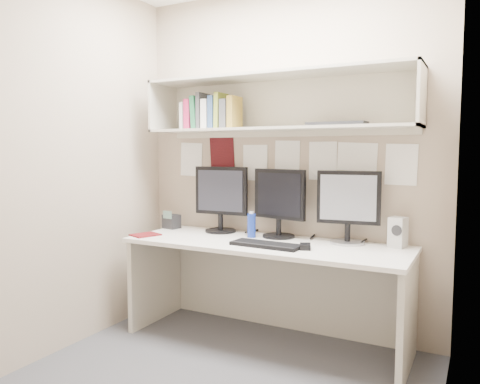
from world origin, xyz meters
The scene contains 19 objects.
floor centered at (0.00, 0.00, 0.00)m, with size 2.40×2.00×0.01m, color #434348.
wall_back centered at (0.00, 1.00, 1.30)m, with size 2.40×0.02×2.60m, color tan.
wall_front centered at (0.00, -1.00, 1.30)m, with size 2.40×0.02×2.60m, color tan.
wall_left centered at (-1.20, 0.00, 1.30)m, with size 0.02×2.00×2.60m, color tan.
wall_right centered at (1.20, 0.00, 1.30)m, with size 0.02×2.00×2.60m, color tan.
desk centered at (0.00, 0.65, 0.37)m, with size 2.00×0.70×0.73m.
overhead_hutch centered at (0.00, 0.86, 1.72)m, with size 2.00×0.38×0.40m.
pinned_papers centered at (0.00, 0.99, 1.25)m, with size 1.92×0.01×0.48m, color white, non-canonical shape.
monitor_left centered at (-0.49, 0.87, 1.01)m, with size 0.45×0.24×0.52m.
monitor_center centered at (0.01, 0.87, 1.00)m, with size 0.43×0.24×0.51m.
monitor_right centered at (0.53, 0.87, 1.00)m, with size 0.43×0.24×0.51m.
keyboard centered at (0.07, 0.51, 0.74)m, with size 0.48×0.17×0.02m, color black.
mouse centered at (0.33, 0.55, 0.75)m, with size 0.07×0.11×0.03m, color black.
speaker centered at (0.86, 0.89, 0.83)m, with size 0.12×0.13×0.20m.
blue_bottle centered at (-0.17, 0.76, 0.82)m, with size 0.06×0.06×0.19m.
maroon_notebook centered at (-0.92, 0.46, 0.74)m, with size 0.16×0.20×0.01m, color #601014.
desk_phone centered at (-0.94, 0.82, 0.79)m, with size 0.14×0.13×0.15m.
book_stack centered at (-0.53, 0.79, 1.66)m, with size 0.47×0.17×0.28m.
hutch_tray centered at (0.45, 0.82, 1.55)m, with size 0.40×0.15×0.03m, color black.
Camera 1 is at (1.35, -2.32, 1.37)m, focal length 35.00 mm.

